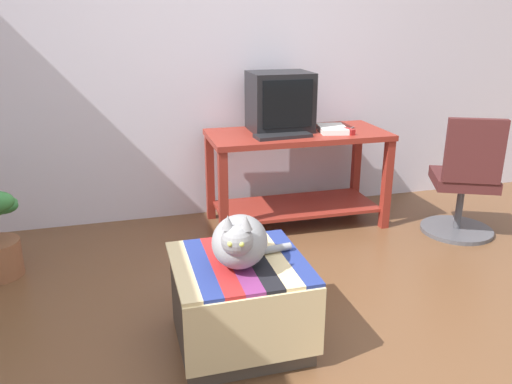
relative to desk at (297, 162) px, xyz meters
name	(u,v)px	position (x,y,z in m)	size (l,w,h in m)	color
ground_plane	(306,358)	(-0.52, -1.60, -0.49)	(14.00, 14.00, 0.00)	brown
back_wall	(214,48)	(-0.52, 0.45, 0.81)	(8.00, 0.10, 2.60)	silver
desk	(297,162)	(0.00, 0.00, 0.00)	(1.33, 0.62, 0.72)	maroon
tv_monitor	(280,102)	(-0.11, 0.10, 0.44)	(0.45, 0.39, 0.43)	black
keyboard	(283,136)	(-0.16, -0.13, 0.24)	(0.40, 0.15, 0.02)	black
book	(332,129)	(0.25, -0.05, 0.25)	(0.19, 0.28, 0.04)	white
ottoman_with_blanket	(240,302)	(-0.79, -1.39, -0.27)	(0.62, 0.63, 0.44)	#4C4238
cat	(240,241)	(-0.79, -1.42, 0.07)	(0.45, 0.41, 0.29)	gray
office_chair	(465,185)	(1.08, -0.55, -0.10)	(0.56, 0.56, 0.89)	#4C4C51
stapler	(349,131)	(0.34, -0.16, 0.25)	(0.04, 0.11, 0.04)	#A31E1E
pen	(351,128)	(0.42, 0.00, 0.23)	(0.01, 0.01, 0.14)	#B7B7BC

